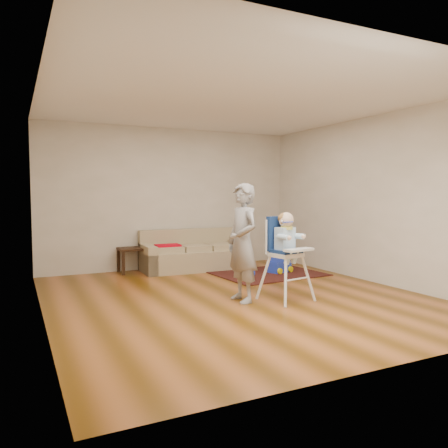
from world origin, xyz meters
name	(u,v)px	position (x,y,z in m)	size (l,w,h in m)	color
ground	(236,297)	(0.00, 0.00, 0.00)	(5.50, 5.50, 0.00)	#543107
room_envelope	(220,164)	(0.00, 0.53, 1.88)	(5.04, 5.52, 2.72)	beige
sofa	(194,250)	(0.29, 2.30, 0.38)	(1.98, 0.86, 0.75)	tan
side_table	(132,260)	(-0.85, 2.52, 0.23)	(0.46, 0.46, 0.46)	black
area_rug	(269,274)	(1.32, 1.29, 0.01)	(1.82, 1.36, 0.01)	black
ride_on_toy	(279,260)	(1.57, 1.32, 0.23)	(0.40, 0.28, 0.43)	blue
toy_ball	(251,273)	(0.82, 1.06, 0.10)	(0.16, 0.16, 0.16)	blue
high_chair	(286,258)	(0.52, -0.44, 0.58)	(0.65, 0.65, 1.21)	silver
adult	(243,243)	(-0.04, -0.25, 0.79)	(0.58, 0.38, 1.58)	gray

